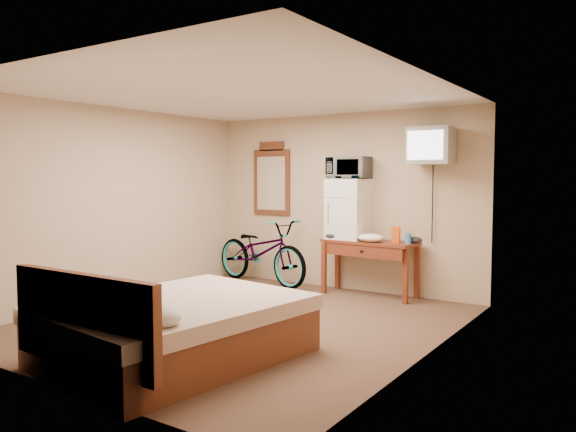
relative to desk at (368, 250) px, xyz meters
The scene contains 13 objects.
room 2.17m from the desk, 106.01° to the right, with size 4.60×4.64×2.50m.
desk is the anchor object (origin of this frame).
mini_fridge 0.64m from the desk, 168.97° to the left, with size 0.51×0.50×0.83m.
microwave 1.16m from the desk, 168.94° to the left, with size 0.55×0.37×0.30m, color white.
snack_bag 0.45m from the desk, ahead, with size 0.11×0.06×0.21m, color #D55213.
blue_cup 0.59m from the desk, ahead, with size 0.08×0.08×0.14m, color #3A79C7.
cloth_cream 0.23m from the desk, 50.99° to the right, with size 0.35×0.27×0.11m, color white.
cloth_dark_a 0.53m from the desk, 169.32° to the right, with size 0.27×0.20×0.10m, color black.
cloth_dark_b 0.65m from the desk, ahead, with size 0.19×0.15×0.09m, color black.
crt_television 1.60m from the desk, ahead, with size 0.55×0.61×0.46m.
wall_mirror 2.03m from the desk, behind, with size 0.66×0.04×1.12m.
bicycle 1.75m from the desk, behind, with size 0.65×1.86×0.98m, color black.
bed 3.40m from the desk, 94.74° to the right, with size 1.87×2.32×0.90m.
Camera 1 is at (3.80, -4.81, 1.61)m, focal length 35.00 mm.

